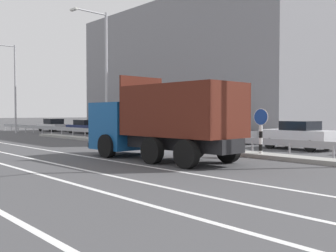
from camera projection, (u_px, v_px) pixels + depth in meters
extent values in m
plane|color=#424244|center=(146.00, 152.00, 20.26)|extent=(320.00, 320.00, 0.00)
cube|color=silver|center=(127.00, 163.00, 15.47)|extent=(62.36, 0.16, 0.01)
cube|color=silver|center=(77.00, 168.00, 14.02)|extent=(62.36, 0.16, 0.01)
cube|color=silver|center=(34.00, 173.00, 12.97)|extent=(62.36, 0.16, 0.01)
cube|color=gray|center=(178.00, 147.00, 21.72)|extent=(34.30, 1.10, 0.18)
cube|color=#9EA0A5|center=(193.00, 137.00, 22.52)|extent=(62.36, 0.04, 0.32)
cylinder|color=#ADADB2|center=(5.00, 128.00, 45.65)|extent=(0.09, 0.09, 0.62)
cylinder|color=#ADADB2|center=(11.00, 128.00, 44.11)|extent=(0.09, 0.09, 0.62)
cylinder|color=#ADADB2|center=(18.00, 129.00, 42.57)|extent=(0.09, 0.09, 0.62)
cylinder|color=#ADADB2|center=(26.00, 129.00, 41.03)|extent=(0.09, 0.09, 0.62)
cylinder|color=#ADADB2|center=(34.00, 130.00, 39.49)|extent=(0.09, 0.09, 0.62)
cylinder|color=#ADADB2|center=(42.00, 131.00, 37.94)|extent=(0.09, 0.09, 0.62)
cylinder|color=#ADADB2|center=(51.00, 131.00, 36.40)|extent=(0.09, 0.09, 0.62)
cylinder|color=#ADADB2|center=(62.00, 132.00, 34.86)|extent=(0.09, 0.09, 0.62)
cylinder|color=#ADADB2|center=(73.00, 133.00, 33.32)|extent=(0.09, 0.09, 0.62)
cylinder|color=#ADADB2|center=(85.00, 134.00, 31.78)|extent=(0.09, 0.09, 0.62)
cylinder|color=#ADADB2|center=(98.00, 135.00, 30.24)|extent=(0.09, 0.09, 0.62)
cylinder|color=#ADADB2|center=(113.00, 136.00, 28.70)|extent=(0.09, 0.09, 0.62)
cylinder|color=#ADADB2|center=(130.00, 137.00, 27.15)|extent=(0.09, 0.09, 0.62)
cylinder|color=#ADADB2|center=(149.00, 139.00, 25.61)|extent=(0.09, 0.09, 0.62)
cylinder|color=#ADADB2|center=(169.00, 140.00, 24.07)|extent=(0.09, 0.09, 0.62)
cylinder|color=#ADADB2|center=(193.00, 142.00, 22.53)|extent=(0.09, 0.09, 0.62)
cylinder|color=#ADADB2|center=(221.00, 144.00, 20.99)|extent=(0.09, 0.09, 0.62)
cylinder|color=#ADADB2|center=(252.00, 147.00, 19.45)|extent=(0.09, 0.09, 0.62)
cylinder|color=#ADADB2|center=(289.00, 150.00, 17.91)|extent=(0.09, 0.09, 0.62)
cylinder|color=#ADADB2|center=(334.00, 153.00, 16.36)|extent=(0.09, 0.09, 0.62)
cube|color=#144C8C|center=(124.00, 126.00, 18.50)|extent=(2.35, 2.58, 2.16)
cube|color=black|center=(110.00, 118.00, 19.31)|extent=(0.12, 2.13, 0.81)
cube|color=black|center=(110.00, 144.00, 19.38)|extent=(0.21, 2.43, 0.24)
cube|color=black|center=(181.00, 143.00, 15.83)|extent=(5.30, 1.60, 0.53)
cube|color=#511E14|center=(181.00, 135.00, 15.82)|extent=(5.13, 2.60, 0.12)
cube|color=#511E14|center=(160.00, 109.00, 15.00)|extent=(5.03, 0.32, 1.94)
cube|color=#511E14|center=(200.00, 109.00, 16.58)|extent=(5.03, 0.32, 1.94)
cube|color=#511E14|center=(142.00, 104.00, 17.55)|extent=(0.21, 2.38, 2.43)
cube|color=#511E14|center=(231.00, 109.00, 14.02)|extent=(0.21, 2.38, 1.94)
cylinder|color=black|center=(107.00, 146.00, 17.45)|extent=(1.05, 0.37, 1.04)
cylinder|color=black|center=(148.00, 143.00, 19.13)|extent=(1.05, 0.37, 1.04)
cylinder|color=black|center=(152.00, 151.00, 15.28)|extent=(1.05, 0.37, 1.04)
cylinder|color=black|center=(194.00, 147.00, 16.97)|extent=(1.05, 0.37, 1.04)
cylinder|color=black|center=(186.00, 154.00, 13.96)|extent=(1.05, 0.37, 1.04)
cylinder|color=black|center=(228.00, 150.00, 15.65)|extent=(1.05, 0.37, 1.04)
cylinder|color=white|center=(261.00, 154.00, 17.62)|extent=(0.16, 0.16, 0.29)
cylinder|color=black|center=(261.00, 148.00, 17.61)|extent=(0.16, 0.16, 0.29)
cylinder|color=white|center=(261.00, 141.00, 17.60)|extent=(0.16, 0.16, 0.29)
cylinder|color=black|center=(261.00, 135.00, 17.60)|extent=(0.16, 0.16, 0.29)
cylinder|color=white|center=(261.00, 128.00, 17.59)|extent=(0.16, 0.16, 0.29)
cylinder|color=#1E4CB2|center=(261.00, 117.00, 17.57)|extent=(0.70, 0.03, 0.70)
cylinder|color=white|center=(261.00, 117.00, 17.57)|extent=(0.76, 0.02, 0.76)
cylinder|color=#ADADB2|center=(15.00, 89.00, 39.16)|extent=(0.18, 0.18, 8.77)
cylinder|color=#ADADB2|center=(4.00, 46.00, 38.38)|extent=(0.23, 2.11, 0.10)
cylinder|color=#ADADB2|center=(106.00, 78.00, 26.74)|extent=(0.18, 0.18, 8.80)
cylinder|color=#ADADB2|center=(91.00, 12.00, 25.73)|extent=(0.24, 2.48, 0.10)
cube|color=silver|center=(74.00, 9.00, 24.86)|extent=(0.71, 0.24, 0.12)
cube|color=silver|center=(53.00, 126.00, 43.40)|extent=(4.15, 1.94, 0.51)
cube|color=black|center=(54.00, 121.00, 43.29)|extent=(1.77, 1.65, 0.58)
cylinder|color=black|center=(41.00, 128.00, 43.74)|extent=(0.61, 0.22, 0.60)
cylinder|color=black|center=(55.00, 128.00, 44.92)|extent=(0.61, 0.22, 0.60)
cylinder|color=black|center=(51.00, 129.00, 41.89)|extent=(0.61, 0.22, 0.60)
cylinder|color=black|center=(66.00, 129.00, 43.07)|extent=(0.61, 0.22, 0.60)
cube|color=navy|center=(86.00, 128.00, 38.79)|extent=(4.72, 2.16, 0.54)
cube|color=black|center=(85.00, 122.00, 38.87)|extent=(2.05, 1.73, 0.50)
cylinder|color=black|center=(102.00, 130.00, 38.43)|extent=(0.61, 0.25, 0.60)
cylinder|color=black|center=(87.00, 131.00, 37.20)|extent=(0.61, 0.25, 0.60)
cylinder|color=black|center=(85.00, 130.00, 40.40)|extent=(0.61, 0.25, 0.60)
cylinder|color=black|center=(71.00, 130.00, 39.17)|extent=(0.61, 0.25, 0.60)
cube|color=maroon|center=(125.00, 129.00, 33.93)|extent=(4.45, 1.95, 0.68)
cube|color=black|center=(124.00, 122.00, 34.01)|extent=(1.92, 1.58, 0.49)
cylinder|color=black|center=(143.00, 133.00, 33.56)|extent=(0.61, 0.24, 0.60)
cylinder|color=black|center=(128.00, 134.00, 32.44)|extent=(0.61, 0.24, 0.60)
cylinder|color=black|center=(123.00, 132.00, 35.45)|extent=(0.61, 0.24, 0.60)
cylinder|color=black|center=(109.00, 133.00, 34.33)|extent=(0.61, 0.24, 0.60)
cube|color=maroon|center=(165.00, 131.00, 29.76)|extent=(4.50, 1.88, 0.67)
cube|color=black|center=(167.00, 123.00, 29.64)|extent=(1.90, 1.62, 0.56)
cylinder|color=black|center=(145.00, 135.00, 30.27)|extent=(0.60, 0.21, 0.60)
cylinder|color=black|center=(162.00, 134.00, 31.39)|extent=(0.60, 0.21, 0.60)
cylinder|color=black|center=(169.00, 137.00, 28.16)|extent=(0.60, 0.21, 0.60)
cylinder|color=black|center=(186.00, 136.00, 29.28)|extent=(0.60, 0.21, 0.60)
cube|color=silver|center=(219.00, 134.00, 26.04)|extent=(4.79, 2.31, 0.54)
cube|color=black|center=(218.00, 127.00, 26.12)|extent=(2.09, 1.84, 0.41)
cylinder|color=black|center=(246.00, 139.00, 25.71)|extent=(0.62, 0.25, 0.60)
cylinder|color=black|center=(230.00, 140.00, 24.40)|extent=(0.62, 0.25, 0.60)
cylinder|color=black|center=(210.00, 137.00, 27.69)|extent=(0.62, 0.25, 0.60)
cylinder|color=black|center=(194.00, 138.00, 26.38)|extent=(0.62, 0.25, 0.60)
cube|color=silver|center=(298.00, 137.00, 21.50)|extent=(3.98, 1.91, 0.76)
cube|color=black|center=(300.00, 126.00, 21.39)|extent=(1.69, 1.64, 0.49)
cylinder|color=black|center=(270.00, 143.00, 21.88)|extent=(0.60, 0.21, 0.60)
cylinder|color=black|center=(288.00, 142.00, 23.00)|extent=(0.60, 0.21, 0.60)
cylinder|color=black|center=(310.00, 146.00, 20.02)|extent=(0.60, 0.21, 0.60)
cylinder|color=black|center=(327.00, 144.00, 21.13)|extent=(0.60, 0.21, 0.60)
cube|color=gray|center=(200.00, 73.00, 36.94)|extent=(23.84, 10.46, 11.63)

